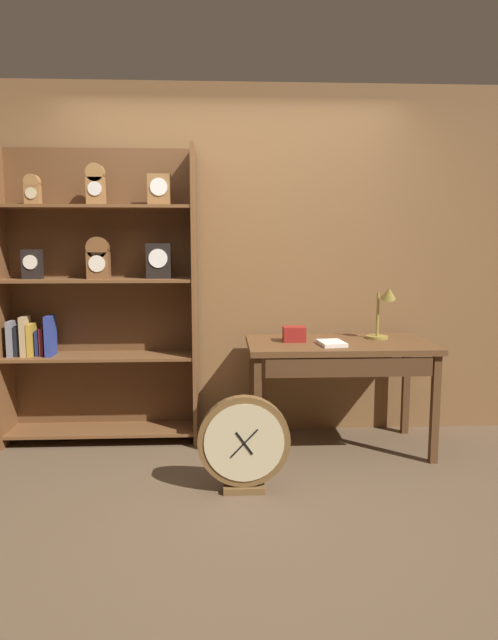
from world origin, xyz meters
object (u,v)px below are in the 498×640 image
(toolbox_small, at_px, (294,334))
(round_clock_large, at_px, (244,444))
(open_repair_manual, at_px, (332,343))
(desk_lamp, at_px, (384,309))
(bookshelf, at_px, (96,297))
(workbench, at_px, (340,355))

(toolbox_small, distance_m, round_clock_large, 0.96)
(open_repair_manual, distance_m, round_clock_large, 0.96)
(open_repair_manual, bearing_deg, desk_lamp, 21.01)
(desk_lamp, xyz_separation_m, round_clock_large, (-1.02, -0.77, -0.69))
(toolbox_small, xyz_separation_m, open_repair_manual, (0.23, -0.15, -0.04))
(toolbox_small, bearing_deg, bookshelf, 170.38)
(bookshelf, relative_size, toolbox_small, 13.92)
(bookshelf, height_order, workbench, bookshelf)
(toolbox_small, relative_size, open_repair_manual, 0.69)
(bookshelf, relative_size, open_repair_manual, 9.64)
(desk_lamp, xyz_separation_m, toolbox_small, (-0.65, -0.06, -0.16))
(bookshelf, bearing_deg, toolbox_small, -9.62)
(desk_lamp, bearing_deg, workbench, -160.92)
(toolbox_small, height_order, round_clock_large, toolbox_small)
(workbench, bearing_deg, desk_lamp, 19.08)
(bookshelf, height_order, desk_lamp, bookshelf)
(bookshelf, relative_size, workbench, 1.67)
(desk_lamp, relative_size, toolbox_small, 2.56)
(workbench, relative_size, open_repair_manual, 5.77)
(toolbox_small, height_order, open_repair_manual, toolbox_small)
(bookshelf, relative_size, desk_lamp, 5.43)
(workbench, relative_size, round_clock_large, 2.19)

